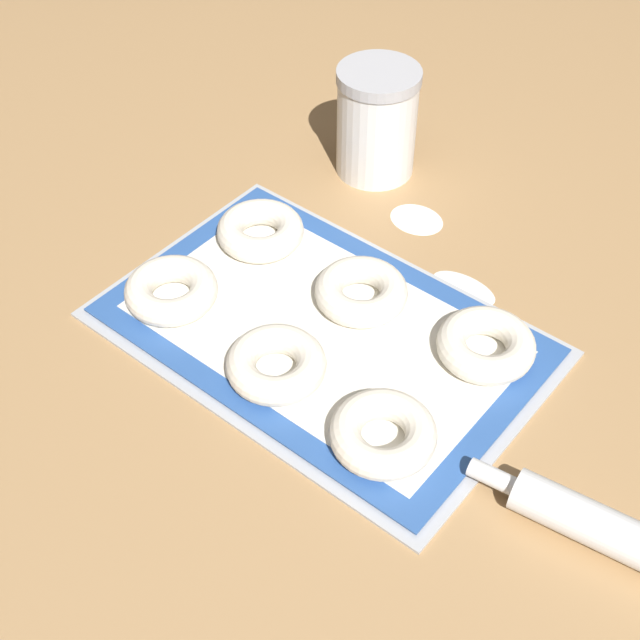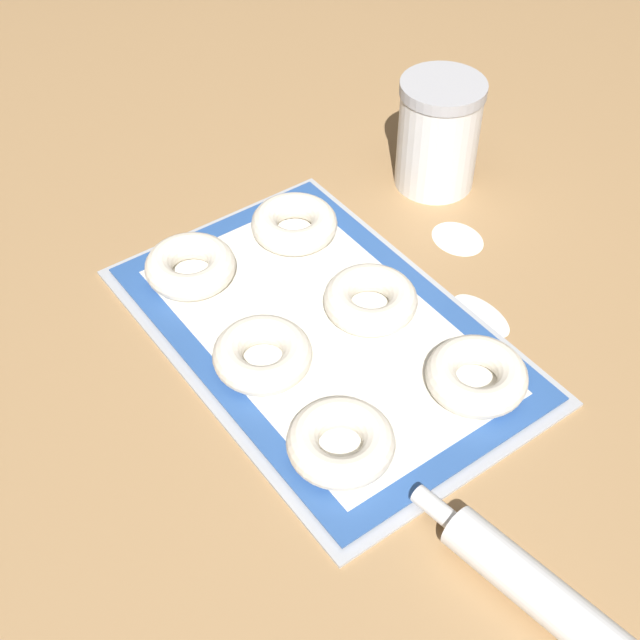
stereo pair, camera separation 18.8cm
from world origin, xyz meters
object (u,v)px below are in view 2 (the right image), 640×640
Objects in this scene: bagel_front_left at (190,266)px; baking_tray at (320,334)px; bagel_back_right at (477,376)px; bagel_front_right at (341,442)px; flour_canister at (438,134)px; rolling_pin at (586,631)px; bagel_front_center at (263,355)px; bagel_back_center at (370,300)px; bagel_back_left at (294,224)px.

baking_tray is at bearing 23.63° from bagel_front_left.
bagel_back_right is (0.17, 0.09, 0.02)m from baking_tray.
bagel_front_right is 0.51m from flour_canister.
flour_canister is 0.40× the size of rolling_pin.
bagel_front_center is at bearing -3.12° from bagel_front_left.
bagel_front_right is 0.22m from bagel_back_center.
bagel_back_left is (-0.16, 0.08, 0.02)m from baking_tray.
bagel_back_left is 0.17m from bagel_back_center.
bagel_back_center is (0.18, 0.15, 0.00)m from bagel_front_left.
bagel_back_right is at bearing -34.63° from flour_canister.
bagel_front_right is at bearing -29.22° from baking_tray.
bagel_front_left is 0.72× the size of flour_canister.
rolling_pin reaches higher than baking_tray.
bagel_front_left is 0.23m from bagel_back_center.
bagel_back_right is at bearing 1.91° from bagel_back_left.
bagel_back_right is (0.34, 0.01, 0.00)m from bagel_back_left.
bagel_back_left is 1.00× the size of bagel_back_right.
bagel_back_right is (0.35, 0.17, 0.00)m from bagel_front_left.
bagel_front_left and bagel_back_center have the same top height.
baking_tray is at bearing -96.60° from bagel_back_center.
flour_canister is (-0.33, 0.23, 0.05)m from bagel_back_right.
bagel_back_right is 0.29× the size of rolling_pin.
bagel_back_left is 1.00× the size of bagel_back_center.
flour_canister is at bearing 149.81° from rolling_pin.
bagel_front_left is 0.18m from bagel_front_center.
bagel_back_center is (-0.15, 0.16, 0.00)m from bagel_front_right.
bagel_front_center is 0.44m from rolling_pin.
bagel_back_left reaches higher than rolling_pin.
baking_tray is 0.18m from bagel_back_left.
bagel_front_right is at bearing -46.56° from bagel_back_center.
bagel_back_center is at bearing 133.44° from bagel_front_right.
flour_canister is 0.70m from rolling_pin.
bagel_back_right is at bearing 25.48° from bagel_front_left.
flour_canister is at bearing 116.05° from baking_tray.
bagel_back_center is 1.00× the size of bagel_back_right.
bagel_front_left reaches higher than rolling_pin.
bagel_back_left is at bearing -92.51° from flour_canister.
bagel_front_left is 1.00× the size of bagel_back_left.
bagel_back_left is at bearing -178.09° from bagel_back_right.
baking_tray is 4.54× the size of bagel_front_center.
bagel_front_left is at bearing -156.37° from baking_tray.
bagel_back_left and bagel_back_center have the same top height.
flour_canister reaches higher than bagel_back_center.
rolling_pin is at bearing 10.60° from bagel_front_right.
bagel_back_center is at bearing -2.81° from bagel_back_left.
bagel_front_left is at bearing -141.25° from bagel_back_center.
bagel_front_center is 1.00× the size of bagel_front_right.
flour_canister reaches higher than bagel_front_right.
bagel_front_left is at bearing -92.73° from flour_canister.
bagel_back_right is 0.40m from flour_canister.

